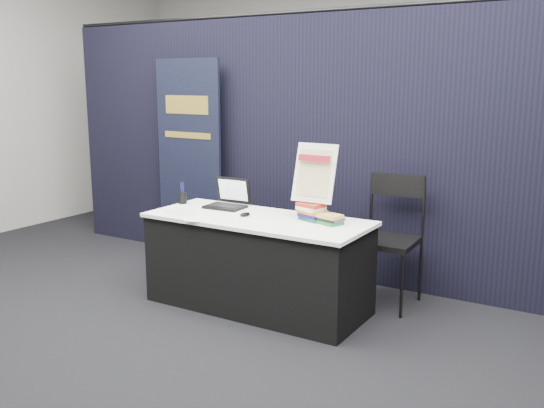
{
  "coord_description": "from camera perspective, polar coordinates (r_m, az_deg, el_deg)",
  "views": [
    {
      "loc": [
        2.54,
        -3.38,
        1.81
      ],
      "look_at": [
        0.14,
        0.55,
        0.87
      ],
      "focal_mm": 40.0,
      "sensor_mm": 36.0,
      "label": 1
    }
  ],
  "objects": [
    {
      "name": "mouse",
      "position": [
        4.84,
        -2.55,
        -0.98
      ],
      "size": [
        0.08,
        0.11,
        0.03
      ],
      "primitive_type": "ellipsoid",
      "rotation": [
        0.0,
        0.0,
        -0.27
      ],
      "color": "black",
      "rests_on": "display_table"
    },
    {
      "name": "brochure_right",
      "position": [
        4.75,
        -6.07,
        -1.43
      ],
      "size": [
        0.36,
        0.3,
        0.0
      ],
      "primitive_type": "cube",
      "rotation": [
        0.0,
        0.0,
        0.32
      ],
      "color": "white",
      "rests_on": "display_table"
    },
    {
      "name": "book_stack_short",
      "position": [
        4.59,
        5.44,
        -1.41
      ],
      "size": [
        0.21,
        0.18,
        0.08
      ],
      "rotation": [
        0.0,
        0.0,
        -0.31
      ],
      "color": "#1E7137",
      "rests_on": "display_table"
    },
    {
      "name": "drape_partition",
      "position": [
        5.63,
        4.4,
        5.25
      ],
      "size": [
        6.0,
        0.08,
        2.4
      ],
      "primitive_type": "cube",
      "color": "black",
      "rests_on": "floor"
    },
    {
      "name": "info_sign",
      "position": [
        4.67,
        4.03,
        2.87
      ],
      "size": [
        0.34,
        0.16,
        0.47
      ],
      "rotation": [
        0.0,
        0.0,
        -0.01
      ],
      "color": "black",
      "rests_on": "book_stack_tall"
    },
    {
      "name": "floor",
      "position": [
        4.6,
        -5.14,
        -11.71
      ],
      "size": [
        8.0,
        8.0,
        0.0
      ],
      "primitive_type": "plane",
      "color": "black",
      "rests_on": "ground"
    },
    {
      "name": "pen_cup",
      "position": [
        5.39,
        -8.41,
        0.55
      ],
      "size": [
        0.09,
        0.09,
        0.1
      ],
      "primitive_type": "cylinder",
      "rotation": [
        0.0,
        0.0,
        0.22
      ],
      "color": "black",
      "rests_on": "display_table"
    },
    {
      "name": "stacking_chair",
      "position": [
        5.03,
        10.85,
        -2.79
      ],
      "size": [
        0.5,
        0.5,
        1.05
      ],
      "rotation": [
        0.0,
        0.0,
        0.04
      ],
      "color": "black",
      "rests_on": "floor"
    },
    {
      "name": "wall_back",
      "position": [
        7.81,
        12.66,
        10.81
      ],
      "size": [
        8.0,
        0.02,
        3.5
      ],
      "primitive_type": "cube",
      "color": "#A19E98",
      "rests_on": "floor"
    },
    {
      "name": "pullup_banner",
      "position": [
        6.29,
        -7.8,
        3.09
      ],
      "size": [
        0.86,
        0.14,
        2.03
      ],
      "rotation": [
        0.0,
        0.0,
        -0.04
      ],
      "color": "black",
      "rests_on": "floor"
    },
    {
      "name": "book_stack_tall",
      "position": [
        4.7,
        3.81,
        -0.71
      ],
      "size": [
        0.24,
        0.21,
        0.14
      ],
      "rotation": [
        0.0,
        0.0,
        -0.31
      ],
      "color": "#16544E",
      "rests_on": "display_table"
    },
    {
      "name": "brochure_left",
      "position": [
        5.19,
        -8.76,
        -0.41
      ],
      "size": [
        0.28,
        0.2,
        0.0
      ],
      "primitive_type": "cube",
      "rotation": [
        0.0,
        0.0,
        0.02
      ],
      "color": "white",
      "rests_on": "display_table"
    },
    {
      "name": "brochure_mid",
      "position": [
        5.01,
        -8.64,
        -0.82
      ],
      "size": [
        0.35,
        0.33,
        0.0
      ],
      "primitive_type": "cube",
      "rotation": [
        0.0,
        0.0,
        -0.6
      ],
      "color": "silver",
      "rests_on": "display_table"
    },
    {
      "name": "display_table",
      "position": [
        4.9,
        -1.38,
        -5.53
      ],
      "size": [
        1.8,
        0.75,
        0.75
      ],
      "color": "black",
      "rests_on": "floor"
    },
    {
      "name": "laptop",
      "position": [
        5.18,
        -4.18,
        0.33
      ],
      "size": [
        0.33,
        0.27,
        0.25
      ],
      "rotation": [
        0.0,
        0.0,
        0.05
      ],
      "color": "black",
      "rests_on": "display_table"
    }
  ]
}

